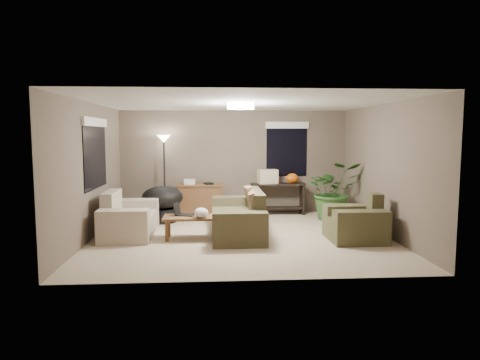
{
  "coord_description": "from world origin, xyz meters",
  "views": [
    {
      "loc": [
        -0.53,
        -7.94,
        1.91
      ],
      "look_at": [
        0.0,
        0.2,
        1.05
      ],
      "focal_mm": 32.0,
      "sensor_mm": 36.0,
      "label": 1
    }
  ],
  "objects": [
    {
      "name": "throw_pillows",
      "position": [
        0.24,
        0.18,
        0.65
      ],
      "size": [
        0.27,
        1.37,
        0.47
      ],
      "color": "#8C7251",
      "rests_on": "main_sofa"
    },
    {
      "name": "laptop",
      "position": [
        -1.1,
        -0.04,
        0.48
      ],
      "size": [
        0.42,
        0.31,
        0.24
      ],
      "color": "black",
      "rests_on": "coffee_table"
    },
    {
      "name": "desk",
      "position": [
        -0.82,
        2.16,
        0.38
      ],
      "size": [
        1.1,
        0.5,
        0.75
      ],
      "color": "brown",
      "rests_on": "ground"
    },
    {
      "name": "console_table",
      "position": [
        1.05,
        2.22,
        0.44
      ],
      "size": [
        1.3,
        0.4,
        0.75
      ],
      "color": "black",
      "rests_on": "ground"
    },
    {
      "name": "pumpkin",
      "position": [
        1.4,
        2.22,
        0.87
      ],
      "size": [
        0.3,
        0.3,
        0.24
      ],
      "primitive_type": "ellipsoid",
      "rotation": [
        0.0,
        0.0,
        -0.03
      ],
      "color": "orange",
      "rests_on": "console_table"
    },
    {
      "name": "floor_lamp",
      "position": [
        -1.65,
        2.16,
        1.6
      ],
      "size": [
        0.32,
        0.32,
        1.91
      ],
      "color": "black",
      "rests_on": "ground"
    },
    {
      "name": "room_shell",
      "position": [
        0.0,
        0.0,
        1.25
      ],
      "size": [
        5.5,
        5.5,
        5.5
      ],
      "color": "#C5B592",
      "rests_on": "ground"
    },
    {
      "name": "coffee_table",
      "position": [
        -0.93,
        -0.14,
        0.36
      ],
      "size": [
        1.0,
        0.55,
        0.42
      ],
      "color": "brown",
      "rests_on": "ground"
    },
    {
      "name": "cardboard_box",
      "position": [
        0.8,
        2.22,
        0.92
      ],
      "size": [
        0.49,
        0.39,
        0.34
      ],
      "primitive_type": "cube",
      "rotation": [
        0.0,
        0.0,
        0.14
      ],
      "color": "beige",
      "rests_on": "console_table"
    },
    {
      "name": "ceiling_fixture",
      "position": [
        0.0,
        0.0,
        2.44
      ],
      "size": [
        0.5,
        0.5,
        0.1
      ],
      "primitive_type": "cylinder",
      "color": "white",
      "rests_on": "room_shell"
    },
    {
      "name": "main_sofa",
      "position": [
        -0.02,
        0.18,
        0.29
      ],
      "size": [
        0.95,
        2.2,
        0.85
      ],
      "color": "brown",
      "rests_on": "ground"
    },
    {
      "name": "loveseat",
      "position": [
        -2.14,
        0.22,
        0.3
      ],
      "size": [
        0.9,
        1.6,
        0.85
      ],
      "color": "beige",
      "rests_on": "ground"
    },
    {
      "name": "cat_scratching_post",
      "position": [
        2.3,
        0.24,
        0.21
      ],
      "size": [
        0.32,
        0.32,
        0.5
      ],
      "color": "tan",
      "rests_on": "ground"
    },
    {
      "name": "desk_papers",
      "position": [
        -0.97,
        2.14,
        0.8
      ],
      "size": [
        0.7,
        0.29,
        0.12
      ],
      "color": "silver",
      "rests_on": "desk"
    },
    {
      "name": "armchair",
      "position": [
        2.07,
        -0.45,
        0.3
      ],
      "size": [
        0.95,
        1.0,
        0.85
      ],
      "color": "brown",
      "rests_on": "ground"
    },
    {
      "name": "papasan_chair",
      "position": [
        -1.63,
        1.44,
        0.47
      ],
      "size": [
        1.05,
        1.05,
        0.8
      ],
      "color": "black",
      "rests_on": "ground"
    },
    {
      "name": "window_back",
      "position": [
        1.3,
        2.48,
        1.79
      ],
      "size": [
        1.06,
        0.05,
        1.33
      ],
      "color": "black",
      "rests_on": "room_shell"
    },
    {
      "name": "window_left",
      "position": [
        -2.73,
        0.3,
        1.78
      ],
      "size": [
        0.05,
        1.56,
        1.33
      ],
      "color": "black",
      "rests_on": "room_shell"
    },
    {
      "name": "houseplant",
      "position": [
        2.2,
        1.48,
        0.51
      ],
      "size": [
        1.18,
        1.31,
        1.02
      ],
      "primitive_type": "imported",
      "color": "#2D5923",
      "rests_on": "ground"
    },
    {
      "name": "plastic_bag",
      "position": [
        -0.73,
        -0.29,
        0.51
      ],
      "size": [
        0.27,
        0.25,
        0.18
      ],
      "primitive_type": "ellipsoid",
      "rotation": [
        0.0,
        0.0,
        0.05
      ],
      "color": "white",
      "rests_on": "coffee_table"
    }
  ]
}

